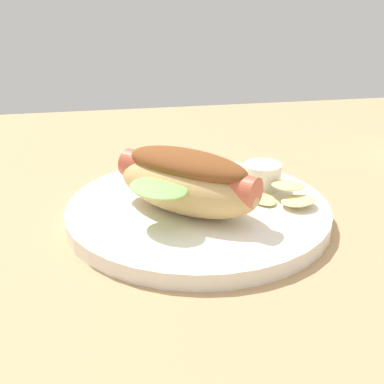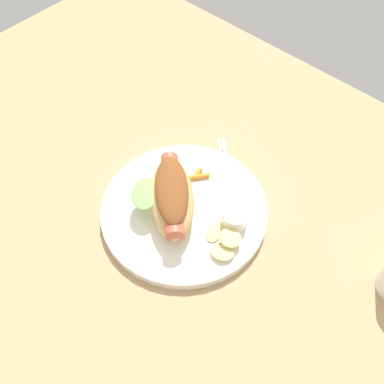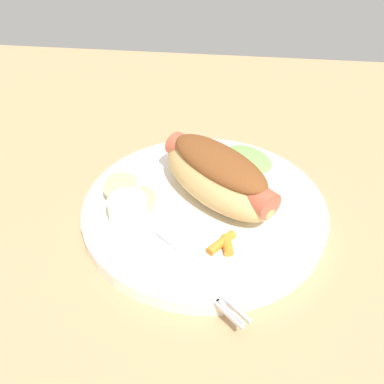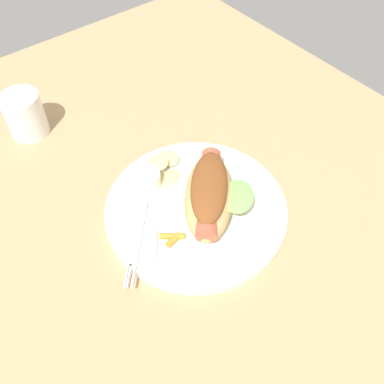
{
  "view_description": "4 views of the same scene",
  "coord_description": "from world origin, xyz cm",
  "px_view_note": "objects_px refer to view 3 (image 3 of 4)",
  "views": [
    {
      "loc": [
        -5.83,
        -48.97,
        24.62
      ],
      "look_at": [
        2.55,
        -1.39,
        3.65
      ],
      "focal_mm": 50.84,
      "sensor_mm": 36.0,
      "label": 1
    },
    {
      "loc": [
        30.92,
        -28.34,
        60.92
      ],
      "look_at": [
        3.45,
        1.88,
        3.96
      ],
      "focal_mm": 41.94,
      "sensor_mm": 36.0,
      "label": 2
    },
    {
      "loc": [
        0.55,
        37.12,
        33.82
      ],
      "look_at": [
        4.59,
        1.89,
        4.8
      ],
      "focal_mm": 42.29,
      "sensor_mm": 36.0,
      "label": 3
    },
    {
      "loc": [
        -24.93,
        23.29,
        50.46
      ],
      "look_at": [
        3.14,
        0.97,
        5.95
      ],
      "focal_mm": 39.22,
      "sensor_mm": 36.0,
      "label": 4
    }
  ],
  "objects_px": {
    "plate": "(204,211)",
    "chips_pile": "(128,189)",
    "knife": "(186,248)",
    "sauce_ramekin": "(128,210)",
    "hot_dog": "(219,175)",
    "fork": "(179,264)",
    "carrot_garnish": "(224,244)"
  },
  "relations": [
    {
      "from": "knife",
      "to": "plate",
      "type": "bearing_deg",
      "value": 115.74
    },
    {
      "from": "chips_pile",
      "to": "sauce_ramekin",
      "type": "bearing_deg",
      "value": 103.7
    },
    {
      "from": "knife",
      "to": "chips_pile",
      "type": "height_order",
      "value": "chips_pile"
    },
    {
      "from": "carrot_garnish",
      "to": "plate",
      "type": "bearing_deg",
      "value": -67.28
    },
    {
      "from": "plate",
      "to": "knife",
      "type": "distance_m",
      "value": 0.07
    },
    {
      "from": "sauce_ramekin",
      "to": "knife",
      "type": "distance_m",
      "value": 0.07
    },
    {
      "from": "fork",
      "to": "carrot_garnish",
      "type": "xyz_separation_m",
      "value": [
        -0.04,
        -0.03,
        0.0
      ]
    },
    {
      "from": "plate",
      "to": "hot_dog",
      "type": "bearing_deg",
      "value": -133.08
    },
    {
      "from": "hot_dog",
      "to": "chips_pile",
      "type": "bearing_deg",
      "value": -134.8
    },
    {
      "from": "knife",
      "to": "fork",
      "type": "bearing_deg",
      "value": -61.69
    },
    {
      "from": "fork",
      "to": "knife",
      "type": "bearing_deg",
      "value": 125.0
    },
    {
      "from": "sauce_ramekin",
      "to": "knife",
      "type": "bearing_deg",
      "value": 150.64
    },
    {
      "from": "sauce_ramekin",
      "to": "chips_pile",
      "type": "bearing_deg",
      "value": -76.3
    },
    {
      "from": "chips_pile",
      "to": "knife",
      "type": "bearing_deg",
      "value": 134.01
    },
    {
      "from": "carrot_garnish",
      "to": "knife",
      "type": "bearing_deg",
      "value": 11.67
    },
    {
      "from": "chips_pile",
      "to": "carrot_garnish",
      "type": "xyz_separation_m",
      "value": [
        -0.11,
        0.07,
        -0.0
      ]
    },
    {
      "from": "hot_dog",
      "to": "fork",
      "type": "relative_size",
      "value": 1.2
    },
    {
      "from": "plate",
      "to": "sauce_ramekin",
      "type": "relative_size",
      "value": 6.58
    },
    {
      "from": "knife",
      "to": "chips_pile",
      "type": "xyz_separation_m",
      "value": [
        0.07,
        -0.08,
        0.01
      ]
    },
    {
      "from": "sauce_ramekin",
      "to": "knife",
      "type": "xyz_separation_m",
      "value": [
        -0.06,
        0.04,
        -0.01
      ]
    },
    {
      "from": "plate",
      "to": "chips_pile",
      "type": "height_order",
      "value": "chips_pile"
    },
    {
      "from": "chips_pile",
      "to": "plate",
      "type": "bearing_deg",
      "value": 173.01
    },
    {
      "from": "plate",
      "to": "fork",
      "type": "relative_size",
      "value": 2.03
    },
    {
      "from": "sauce_ramekin",
      "to": "knife",
      "type": "relative_size",
      "value": 0.29
    },
    {
      "from": "plate",
      "to": "chips_pile",
      "type": "bearing_deg",
      "value": -6.99
    },
    {
      "from": "sauce_ramekin",
      "to": "hot_dog",
      "type": "bearing_deg",
      "value": -153.61
    },
    {
      "from": "sauce_ramekin",
      "to": "carrot_garnish",
      "type": "bearing_deg",
      "value": 164.21
    },
    {
      "from": "plate",
      "to": "knife",
      "type": "xyz_separation_m",
      "value": [
        0.01,
        0.07,
        0.01
      ]
    },
    {
      "from": "fork",
      "to": "knife",
      "type": "height_order",
      "value": "same"
    },
    {
      "from": "fork",
      "to": "plate",
      "type": "bearing_deg",
      "value": 123.05
    },
    {
      "from": "plate",
      "to": "knife",
      "type": "bearing_deg",
      "value": 79.56
    },
    {
      "from": "hot_dog",
      "to": "chips_pile",
      "type": "height_order",
      "value": "hot_dog"
    }
  ]
}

